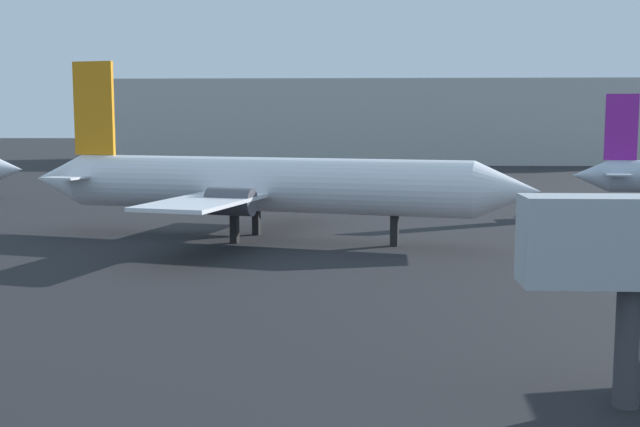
% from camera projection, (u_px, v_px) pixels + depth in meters
% --- Properties ---
extents(airplane_on_taxiway, '(34.04, 22.74, 11.63)m').
position_uv_depth(airplane_on_taxiway, '(260.00, 184.00, 50.65)').
color(airplane_on_taxiway, white).
rests_on(airplane_on_taxiway, ground_plane).
extents(terminal_building, '(97.69, 26.80, 14.40)m').
position_uv_depth(terminal_building, '(398.00, 122.00, 143.62)').
color(terminal_building, '#B7B7B2').
rests_on(terminal_building, ground_plane).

